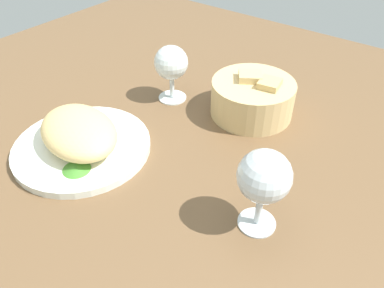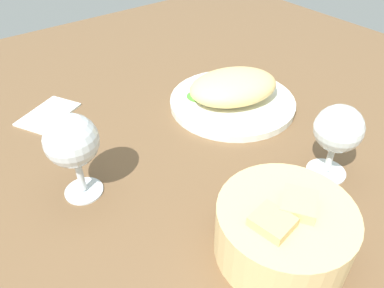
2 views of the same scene
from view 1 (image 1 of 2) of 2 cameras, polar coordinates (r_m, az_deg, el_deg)
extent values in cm
cube|color=brown|center=(67.67, -4.90, -2.10)|extent=(140.00, 140.00, 2.00)
cylinder|color=white|center=(69.96, -16.47, -0.43)|extent=(24.50, 24.50, 1.40)
ellipsoid|color=#EBCA7F|center=(67.90, -17.00, 1.84)|extent=(20.15, 16.44, 5.55)
cone|color=#458C2F|center=(64.10, -17.37, -3.34)|extent=(4.73, 4.73, 1.17)
cylinder|color=#D9B97C|center=(76.06, 9.23, 6.95)|extent=(16.55, 16.55, 7.20)
cube|color=tan|center=(73.82, 11.68, 8.04)|extent=(4.49, 4.84, 4.29)
cube|color=#D3B576|center=(75.46, 8.79, 9.19)|extent=(5.88, 5.75, 4.42)
cylinder|color=silver|center=(56.24, 9.89, -11.71)|extent=(5.61, 5.61, 0.60)
cylinder|color=silver|center=(54.03, 10.23, -9.73)|extent=(1.00, 1.00, 5.27)
sphere|color=silver|center=(49.52, 11.06, -4.86)|extent=(7.41, 7.41, 7.41)
cylinder|color=silver|center=(81.92, -3.03, 7.24)|extent=(6.05, 6.05, 0.60)
cylinder|color=silver|center=(80.65, -3.09, 8.73)|extent=(1.00, 1.00, 4.35)
sphere|color=silver|center=(77.94, -3.23, 12.37)|extent=(7.08, 7.08, 7.08)
camera|label=2|loc=(0.74, 40.87, 28.41)|focal=34.81mm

